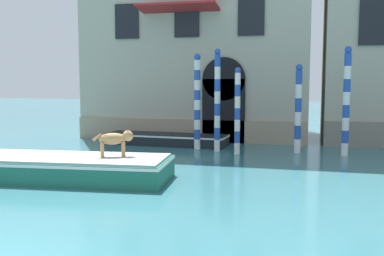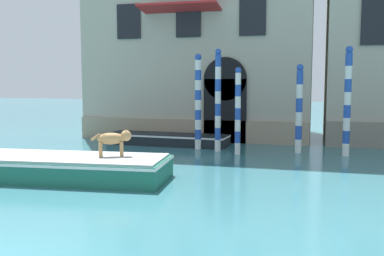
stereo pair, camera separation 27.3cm
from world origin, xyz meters
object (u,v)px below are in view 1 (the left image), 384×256
dog_on_deck (116,139)px  mooring_pole_5 (197,101)px  mooring_pole_0 (217,100)px  boat_foreground (64,167)px  mooring_pole_3 (237,111)px  mooring_pole_4 (298,108)px  mooring_pole_1 (346,101)px  boat_moored_near_palazzo (166,139)px

dog_on_deck → mooring_pole_5: mooring_pole_5 is taller
dog_on_deck → mooring_pole_0: size_ratio=0.26×
boat_foreground → mooring_pole_5: size_ratio=1.61×
mooring_pole_3 → mooring_pole_4: 2.64m
mooring_pole_1 → mooring_pole_5: size_ratio=1.05×
boat_foreground → mooring_pole_5: (2.57, 7.05, 1.74)m
mooring_pole_3 → mooring_pole_5: size_ratio=0.85×
dog_on_deck → mooring_pole_0: (1.97, 6.18, 0.95)m
dog_on_deck → mooring_pole_3: mooring_pole_3 is taller
mooring_pole_3 → mooring_pole_0: bearing=153.3°
mooring_pole_1 → mooring_pole_3: 4.40m
mooring_pole_4 → mooring_pole_1: bearing=-9.3°
boat_moored_near_palazzo → mooring_pole_1: 8.30m
mooring_pole_4 → boat_moored_near_palazzo: bearing=172.5°
dog_on_deck → boat_moored_near_palazzo: 7.65m
dog_on_deck → boat_moored_near_palazzo: size_ratio=0.20×
dog_on_deck → boat_moored_near_palazzo: bearing=70.3°
mooring_pole_0 → mooring_pole_4: mooring_pole_0 is taller
boat_foreground → dog_on_deck: dog_on_deck is taller
mooring_pole_4 → mooring_pole_5: (-4.37, -0.07, 0.24)m
boat_foreground → dog_on_deck: size_ratio=5.87×
dog_on_deck → mooring_pole_4: (5.34, 6.74, 0.62)m
boat_foreground → mooring_pole_4: (6.93, 7.11, 1.50)m
boat_foreground → dog_on_deck: (1.59, 0.37, 0.88)m
mooring_pole_0 → mooring_pole_1: 5.26m
dog_on_deck → boat_moored_near_palazzo: dog_on_deck is taller
boat_foreground → mooring_pole_1: mooring_pole_1 is taller
boat_moored_near_palazzo → mooring_pole_5: bearing=-23.8°
mooring_pole_4 → mooring_pole_5: 4.38m
boat_foreground → mooring_pole_3: mooring_pole_3 is taller
mooring_pole_4 → boat_foreground: bearing=-134.3°
dog_on_deck → mooring_pole_4: bearing=26.2°
dog_on_deck → mooring_pole_3: (2.91, 5.71, 0.55)m
mooring_pole_0 → mooring_pole_4: 3.43m
dog_on_deck → boat_moored_near_palazzo: (-0.75, 7.55, -1.00)m
dog_on_deck → mooring_pole_4: mooring_pole_4 is taller
mooring_pole_1 → mooring_pole_4: size_ratio=1.18×
boat_moored_near_palazzo → mooring_pole_0: size_ratio=1.34×
boat_moored_near_palazzo → mooring_pole_3: size_ratio=1.64×
dog_on_deck → mooring_pole_3: bearing=37.5°
mooring_pole_4 → dog_on_deck: bearing=-128.4°
mooring_pole_3 → boat_foreground: bearing=-126.6°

